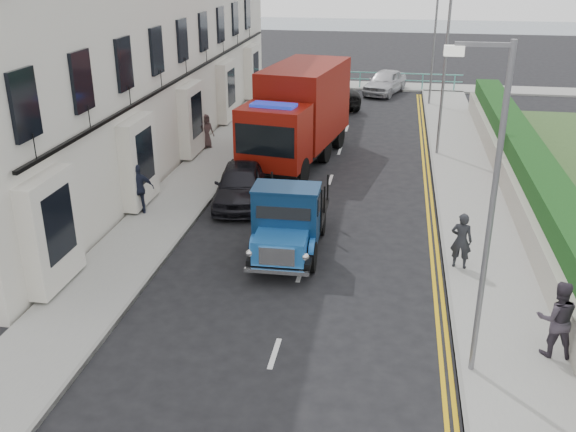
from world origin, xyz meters
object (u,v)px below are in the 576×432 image
at_px(lamp_far, 432,35).
at_px(bedford_lorry, 287,225).
at_px(lamp_mid, 442,64).
at_px(pedestrian_east_near, 461,240).
at_px(lamp_near, 486,200).
at_px(parked_car_front, 240,184).
at_px(red_lorry, 299,113).

relative_size(lamp_far, bedford_lorry, 1.46).
xyz_separation_m(lamp_mid, pedestrian_east_near, (0.22, -11.14, -3.06)).
xyz_separation_m(lamp_near, bedford_lorry, (-4.72, 4.90, -2.97)).
height_order(parked_car_front, pedestrian_east_near, pedestrian_east_near).
bearing_deg(lamp_far, parked_car_front, -112.70).
relative_size(lamp_near, lamp_far, 1.00).
xyz_separation_m(red_lorry, parked_car_front, (-1.31, -5.20, -1.41)).
xyz_separation_m(lamp_mid, lamp_far, (0.00, 10.00, 0.00)).
xyz_separation_m(lamp_near, red_lorry, (-5.80, 14.20, -1.88)).
distance_m(lamp_mid, lamp_far, 10.00).
relative_size(lamp_mid, bedford_lorry, 1.46).
relative_size(lamp_mid, pedestrian_east_near, 4.28).
bearing_deg(pedestrian_east_near, red_lorry, -44.42).
bearing_deg(bedford_lorry, lamp_far, 76.49).
bearing_deg(red_lorry, parked_car_front, -94.73).
xyz_separation_m(lamp_near, pedestrian_east_near, (0.22, 4.86, -3.06)).
bearing_deg(red_lorry, lamp_far, 73.23).
height_order(lamp_mid, parked_car_front, lamp_mid).
bearing_deg(lamp_mid, lamp_near, -90.00).
distance_m(lamp_near, red_lorry, 15.46).
relative_size(bedford_lorry, pedestrian_east_near, 2.93).
bearing_deg(red_lorry, lamp_mid, 26.62).
distance_m(lamp_near, lamp_far, 26.00).
distance_m(lamp_mid, bedford_lorry, 12.42).
height_order(lamp_mid, lamp_far, same).
height_order(lamp_far, red_lorry, lamp_far).
height_order(red_lorry, parked_car_front, red_lorry).
bearing_deg(pedestrian_east_near, bedford_lorry, 12.33).
bearing_deg(lamp_near, parked_car_front, 128.32).
relative_size(lamp_far, red_lorry, 0.89).
distance_m(lamp_mid, red_lorry, 6.36).
relative_size(lamp_mid, lamp_far, 1.00).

